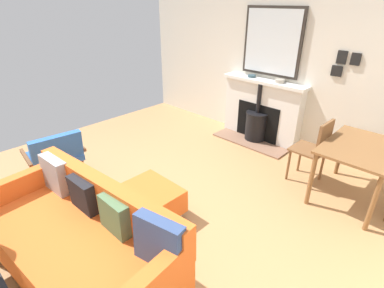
{
  "coord_description": "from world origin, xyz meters",
  "views": [
    {
      "loc": [
        1.48,
        2.45,
        2.23
      ],
      "look_at": [
        -0.7,
        0.34,
        0.72
      ],
      "focal_mm": 27.31,
      "sensor_mm": 36.0,
      "label": 1
    }
  ],
  "objects_px": {
    "mantel_bowl_far": "(280,81)",
    "dining_chair_near_fireplace": "(315,147)",
    "mantel_bowl_near": "(252,76)",
    "armchair_accent": "(56,154)",
    "dining_table": "(361,154)",
    "fireplace": "(260,114)",
    "sofa": "(81,238)",
    "ottoman": "(150,199)"
  },
  "relations": [
    {
      "from": "fireplace",
      "to": "mantel_bowl_far",
      "type": "xyz_separation_m",
      "value": [
        -0.03,
        0.27,
        0.62
      ]
    },
    {
      "from": "mantel_bowl_near",
      "to": "mantel_bowl_far",
      "type": "distance_m",
      "value": 0.52
    },
    {
      "from": "armchair_accent",
      "to": "dining_table",
      "type": "xyz_separation_m",
      "value": [
        -2.35,
        2.89,
        0.18
      ]
    },
    {
      "from": "fireplace",
      "to": "sofa",
      "type": "height_order",
      "value": "fireplace"
    },
    {
      "from": "fireplace",
      "to": "ottoman",
      "type": "height_order",
      "value": "fireplace"
    },
    {
      "from": "dining_chair_near_fireplace",
      "to": "mantel_bowl_near",
      "type": "bearing_deg",
      "value": -115.87
    },
    {
      "from": "mantel_bowl_near",
      "to": "dining_chair_near_fireplace",
      "type": "relative_size",
      "value": 0.15
    },
    {
      "from": "ottoman",
      "to": "dining_table",
      "type": "relative_size",
      "value": 0.62
    },
    {
      "from": "mantel_bowl_near",
      "to": "dining_chair_near_fireplace",
      "type": "distance_m",
      "value": 1.76
    },
    {
      "from": "dining_table",
      "to": "dining_chair_near_fireplace",
      "type": "xyz_separation_m",
      "value": [
        0.0,
        -0.51,
        -0.09
      ]
    },
    {
      "from": "dining_chair_near_fireplace",
      "to": "armchair_accent",
      "type": "bearing_deg",
      "value": -45.35
    },
    {
      "from": "mantel_bowl_far",
      "to": "armchair_accent",
      "type": "xyz_separation_m",
      "value": [
        3.07,
        -1.38,
        -0.64
      ]
    },
    {
      "from": "mantel_bowl_far",
      "to": "ottoman",
      "type": "xyz_separation_m",
      "value": [
        2.65,
        -0.01,
        -0.86
      ]
    },
    {
      "from": "fireplace",
      "to": "dining_chair_near_fireplace",
      "type": "xyz_separation_m",
      "value": [
        0.71,
        1.26,
        0.07
      ]
    },
    {
      "from": "fireplace",
      "to": "armchair_accent",
      "type": "height_order",
      "value": "fireplace"
    },
    {
      "from": "ottoman",
      "to": "dining_chair_near_fireplace",
      "type": "relative_size",
      "value": 0.73
    },
    {
      "from": "mantel_bowl_near",
      "to": "dining_table",
      "type": "height_order",
      "value": "mantel_bowl_near"
    },
    {
      "from": "ottoman",
      "to": "dining_table",
      "type": "distance_m",
      "value": 2.48
    },
    {
      "from": "mantel_bowl_near",
      "to": "armchair_accent",
      "type": "height_order",
      "value": "mantel_bowl_near"
    },
    {
      "from": "mantel_bowl_near",
      "to": "dining_chair_near_fireplace",
      "type": "xyz_separation_m",
      "value": [
        0.73,
        1.51,
        -0.54
      ]
    },
    {
      "from": "sofa",
      "to": "ottoman",
      "type": "relative_size",
      "value": 3.14
    },
    {
      "from": "fireplace",
      "to": "sofa",
      "type": "relative_size",
      "value": 0.72
    },
    {
      "from": "dining_table",
      "to": "dining_chair_near_fireplace",
      "type": "bearing_deg",
      "value": -89.7
    },
    {
      "from": "mantel_bowl_near",
      "to": "fireplace",
      "type": "bearing_deg",
      "value": 84.29
    },
    {
      "from": "fireplace",
      "to": "mantel_bowl_far",
      "type": "bearing_deg",
      "value": 95.38
    },
    {
      "from": "mantel_bowl_far",
      "to": "dining_chair_near_fireplace",
      "type": "xyz_separation_m",
      "value": [
        0.73,
        0.99,
        -0.55
      ]
    },
    {
      "from": "sofa",
      "to": "dining_chair_near_fireplace",
      "type": "bearing_deg",
      "value": 162.96
    },
    {
      "from": "fireplace",
      "to": "dining_chair_near_fireplace",
      "type": "relative_size",
      "value": 1.64
    },
    {
      "from": "armchair_accent",
      "to": "dining_chair_near_fireplace",
      "type": "xyz_separation_m",
      "value": [
        -2.34,
        2.37,
        0.09
      ]
    },
    {
      "from": "ottoman",
      "to": "armchair_accent",
      "type": "height_order",
      "value": "armchair_accent"
    },
    {
      "from": "mantel_bowl_far",
      "to": "dining_table",
      "type": "xyz_separation_m",
      "value": [
        0.73,
        1.5,
        -0.46
      ]
    },
    {
      "from": "ottoman",
      "to": "armchair_accent",
      "type": "distance_m",
      "value": 1.46
    },
    {
      "from": "sofa",
      "to": "ottoman",
      "type": "distance_m",
      "value": 0.89
    },
    {
      "from": "armchair_accent",
      "to": "dining_chair_near_fireplace",
      "type": "distance_m",
      "value": 3.34
    },
    {
      "from": "armchair_accent",
      "to": "dining_table",
      "type": "relative_size",
      "value": 0.74
    },
    {
      "from": "mantel_bowl_far",
      "to": "dining_table",
      "type": "height_order",
      "value": "mantel_bowl_far"
    },
    {
      "from": "ottoman",
      "to": "dining_chair_near_fireplace",
      "type": "xyz_separation_m",
      "value": [
        -1.92,
        1.0,
        0.31
      ]
    },
    {
      "from": "mantel_bowl_far",
      "to": "sofa",
      "type": "bearing_deg",
      "value": 2.15
    },
    {
      "from": "mantel_bowl_near",
      "to": "dining_chair_near_fireplace",
      "type": "height_order",
      "value": "mantel_bowl_near"
    },
    {
      "from": "mantel_bowl_near",
      "to": "mantel_bowl_far",
      "type": "bearing_deg",
      "value": 90.0
    },
    {
      "from": "fireplace",
      "to": "dining_chair_near_fireplace",
      "type": "distance_m",
      "value": 1.44
    },
    {
      "from": "mantel_bowl_near",
      "to": "mantel_bowl_far",
      "type": "relative_size",
      "value": 0.89
    }
  ]
}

